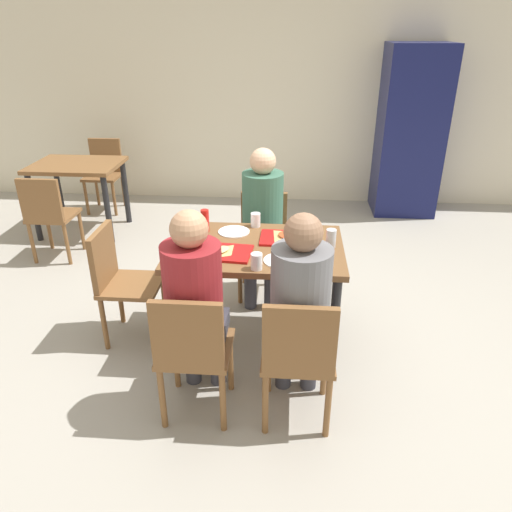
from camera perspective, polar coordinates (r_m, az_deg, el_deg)
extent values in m
cube|color=#9E998E|center=(3.57, 0.00, -10.10)|extent=(10.00, 10.00, 0.02)
cube|color=beige|center=(6.12, 2.44, 19.44)|extent=(10.00, 0.10, 2.80)
cube|color=brown|center=(3.19, 0.00, 0.91)|extent=(1.15, 0.78, 0.04)
cylinder|color=black|center=(3.16, -9.89, -7.61)|extent=(0.06, 0.06, 0.72)
cylinder|color=black|center=(3.09, 9.18, -8.43)|extent=(0.06, 0.06, 0.72)
cylinder|color=black|center=(3.72, -7.55, -2.01)|extent=(0.06, 0.06, 0.72)
cylinder|color=black|center=(3.66, 8.48, -2.59)|extent=(0.06, 0.06, 0.72)
cube|color=brown|center=(2.79, -7.11, -10.83)|extent=(0.40, 0.40, 0.03)
cube|color=brown|center=(2.53, -8.15, -9.34)|extent=(0.38, 0.04, 0.40)
cylinder|color=brown|center=(3.09, -9.44, -12.01)|extent=(0.04, 0.04, 0.41)
cylinder|color=brown|center=(3.04, -3.04, -12.45)|extent=(0.04, 0.04, 0.41)
cylinder|color=brown|center=(2.84, -11.03, -16.17)|extent=(0.04, 0.04, 0.41)
cylinder|color=brown|center=(2.78, -3.95, -16.79)|extent=(0.04, 0.04, 0.41)
cube|color=brown|center=(2.75, 4.97, -11.42)|extent=(0.40, 0.40, 0.03)
cube|color=brown|center=(2.48, 5.17, -9.98)|extent=(0.38, 0.04, 0.40)
cylinder|color=brown|center=(3.02, 1.50, -12.68)|extent=(0.04, 0.04, 0.41)
cylinder|color=brown|center=(3.03, 8.11, -12.87)|extent=(0.04, 0.04, 0.41)
cylinder|color=brown|center=(2.76, 1.11, -17.07)|extent=(0.04, 0.04, 0.41)
cylinder|color=brown|center=(2.77, 8.48, -17.27)|extent=(0.04, 0.04, 0.41)
cube|color=brown|center=(3.94, 0.77, 0.98)|extent=(0.40, 0.40, 0.03)
cube|color=brown|center=(4.02, 0.96, 4.84)|extent=(0.38, 0.04, 0.40)
cylinder|color=brown|center=(3.89, 3.09, -3.11)|extent=(0.04, 0.04, 0.41)
cylinder|color=brown|center=(3.91, -1.90, -2.92)|extent=(0.04, 0.04, 0.41)
cylinder|color=brown|center=(4.19, 3.23, -0.85)|extent=(0.04, 0.04, 0.41)
cylinder|color=brown|center=(4.20, -1.41, -0.70)|extent=(0.04, 0.04, 0.41)
cube|color=brown|center=(3.50, -14.46, -3.34)|extent=(0.40, 0.40, 0.03)
cube|color=brown|center=(3.47, -17.67, -0.08)|extent=(0.04, 0.38, 0.40)
cylinder|color=brown|center=(3.70, -10.79, -5.18)|extent=(0.04, 0.04, 0.41)
cylinder|color=brown|center=(3.43, -12.18, -8.09)|extent=(0.04, 0.04, 0.41)
cylinder|color=brown|center=(3.80, -15.77, -4.87)|extent=(0.04, 0.04, 0.41)
cylinder|color=brown|center=(3.53, -17.53, -7.66)|extent=(0.04, 0.04, 0.41)
cylinder|color=#383842|center=(3.11, -7.56, -11.24)|extent=(0.10, 0.10, 0.44)
cylinder|color=#383842|center=(3.08, -4.59, -11.44)|extent=(0.10, 0.10, 0.44)
cube|color=#383842|center=(2.86, -6.69, -8.24)|extent=(0.32, 0.28, 0.10)
cylinder|color=maroon|center=(2.61, -7.47, -3.94)|extent=(0.32, 0.32, 0.52)
sphere|color=tan|center=(2.45, -7.94, 3.18)|extent=(0.20, 0.20, 0.20)
cylinder|color=#383842|center=(3.06, 3.29, -11.82)|extent=(0.10, 0.10, 0.44)
cylinder|color=#383842|center=(3.06, 6.35, -11.91)|extent=(0.10, 0.10, 0.44)
cube|color=#383842|center=(2.82, 5.02, -8.76)|extent=(0.32, 0.28, 0.10)
cylinder|color=slate|center=(2.56, 5.29, -4.44)|extent=(0.32, 0.32, 0.52)
sphere|color=#8C664C|center=(2.40, 5.63, 2.79)|extent=(0.20, 0.20, 0.20)
cylinder|color=#383842|center=(3.83, 1.73, -3.30)|extent=(0.10, 0.10, 0.44)
cylinder|color=#383842|center=(3.84, -0.66, -3.21)|extent=(0.10, 0.10, 0.44)
cube|color=#383842|center=(3.80, 0.65, 1.05)|extent=(0.32, 0.28, 0.10)
cylinder|color=#386651|center=(3.78, 0.78, 6.01)|extent=(0.32, 0.32, 0.52)
sphere|color=#DBAD89|center=(3.68, 0.82, 11.15)|extent=(0.20, 0.20, 0.20)
cube|color=#B21414|center=(3.07, -3.94, 0.43)|extent=(0.38, 0.29, 0.02)
cube|color=#B21414|center=(3.27, 3.67, 2.10)|extent=(0.36, 0.26, 0.02)
cylinder|color=white|center=(3.39, -2.63, 2.90)|extent=(0.22, 0.22, 0.01)
cylinder|color=white|center=(2.97, 3.00, -0.53)|extent=(0.22, 0.22, 0.01)
pyramid|color=#DBAD60|center=(3.06, -4.20, 0.60)|extent=(0.21, 0.22, 0.01)
ellipsoid|color=#D8C67F|center=(3.06, -4.20, 0.77)|extent=(0.14, 0.16, 0.01)
pyramid|color=#DBAD60|center=(3.27, 3.85, 2.32)|extent=(0.28, 0.28, 0.01)
ellipsoid|color=#B74723|center=(3.26, 3.86, 2.48)|extent=(0.20, 0.20, 0.01)
cylinder|color=white|center=(3.46, -0.05, 4.29)|extent=(0.07, 0.07, 0.10)
cylinder|color=white|center=(2.85, 0.06, -0.65)|extent=(0.07, 0.07, 0.10)
cylinder|color=#B7BCC6|center=(3.17, 8.86, 2.09)|extent=(0.07, 0.07, 0.12)
cylinder|color=red|center=(3.39, -6.05, 4.18)|extent=(0.06, 0.06, 0.16)
sphere|color=silver|center=(3.21, -8.76, 2.17)|extent=(0.10, 0.10, 0.10)
cube|color=#14194C|center=(5.99, 17.76, 13.78)|extent=(0.70, 0.60, 1.90)
cube|color=brown|center=(5.47, -20.50, 10.04)|extent=(0.90, 0.70, 0.04)
cylinder|color=black|center=(5.50, -24.78, 5.19)|extent=(0.06, 0.06, 0.72)
cylinder|color=black|center=(5.17, -17.15, 5.23)|extent=(0.06, 0.06, 0.72)
cylinder|color=black|center=(5.99, -22.28, 7.20)|extent=(0.06, 0.06, 0.72)
cylinder|color=black|center=(5.69, -15.16, 7.32)|extent=(0.06, 0.06, 0.72)
cube|color=brown|center=(5.00, -22.83, 4.43)|extent=(0.40, 0.40, 0.03)
cube|color=brown|center=(4.79, -24.18, 6.01)|extent=(0.38, 0.04, 0.40)
cylinder|color=brown|center=(5.30, -23.30, 2.90)|extent=(0.04, 0.04, 0.41)
cylinder|color=brown|center=(5.15, -19.93, 2.86)|extent=(0.04, 0.04, 0.41)
cylinder|color=brown|center=(5.02, -24.95, 1.37)|extent=(0.04, 0.04, 0.41)
cylinder|color=brown|center=(4.87, -21.44, 1.28)|extent=(0.04, 0.04, 0.41)
cube|color=brown|center=(6.12, -17.67, 8.95)|extent=(0.40, 0.40, 0.03)
cube|color=brown|center=(6.23, -17.35, 11.34)|extent=(0.38, 0.04, 0.40)
cylinder|color=brown|center=(5.98, -16.43, 6.48)|extent=(0.04, 0.04, 0.41)
cylinder|color=brown|center=(6.10, -19.44, 6.46)|extent=(0.04, 0.04, 0.41)
cylinder|color=brown|center=(6.28, -15.40, 7.53)|extent=(0.04, 0.04, 0.41)
cylinder|color=brown|center=(6.40, -18.30, 7.49)|extent=(0.04, 0.04, 0.41)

